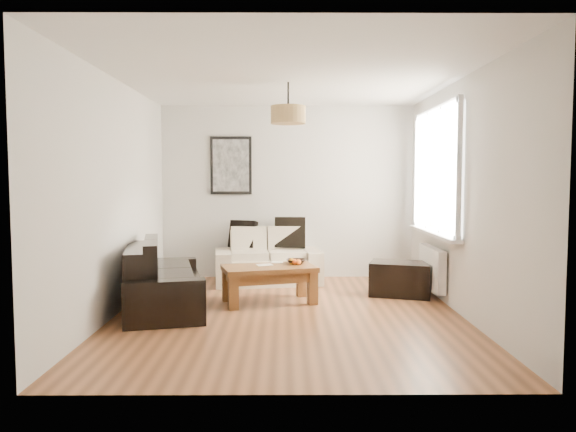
{
  "coord_description": "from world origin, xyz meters",
  "views": [
    {
      "loc": [
        -0.04,
        -5.88,
        1.5
      ],
      "look_at": [
        0.0,
        0.6,
        1.05
      ],
      "focal_mm": 33.41,
      "sensor_mm": 36.0,
      "label": 1
    }
  ],
  "objects_px": {
    "loveseat_cream": "(268,257)",
    "sofa_leather": "(164,278)",
    "ottoman": "(400,279)",
    "coffee_table": "(269,284)"
  },
  "relations": [
    {
      "from": "ottoman",
      "to": "loveseat_cream",
      "type": "bearing_deg",
      "value": 153.71
    },
    {
      "from": "loveseat_cream",
      "to": "sofa_leather",
      "type": "bearing_deg",
      "value": -133.74
    },
    {
      "from": "loveseat_cream",
      "to": "coffee_table",
      "type": "xyz_separation_m",
      "value": [
        0.06,
        -1.25,
        -0.15
      ]
    },
    {
      "from": "coffee_table",
      "to": "ottoman",
      "type": "height_order",
      "value": "coffee_table"
    },
    {
      "from": "loveseat_cream",
      "to": "coffee_table",
      "type": "distance_m",
      "value": 1.26
    },
    {
      "from": "ottoman",
      "to": "sofa_leather",
      "type": "bearing_deg",
      "value": -166.14
    },
    {
      "from": "coffee_table",
      "to": "ottoman",
      "type": "relative_size",
      "value": 1.45
    },
    {
      "from": "coffee_table",
      "to": "ottoman",
      "type": "bearing_deg",
      "value": 13.14
    },
    {
      "from": "loveseat_cream",
      "to": "ottoman",
      "type": "bearing_deg",
      "value": -33.9
    },
    {
      "from": "coffee_table",
      "to": "sofa_leather",
      "type": "bearing_deg",
      "value": -165.13
    }
  ]
}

